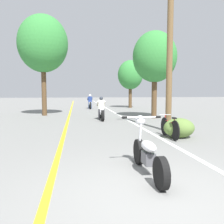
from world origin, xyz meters
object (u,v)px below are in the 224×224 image
at_px(roadside_tree_left, 43,44).
at_px(motorcycle_rider_far, 90,103).
at_px(motorcycle_foreground, 147,153).
at_px(bicycle_parked, 170,128).
at_px(roadside_tree_right_far, 130,75).
at_px(roadside_tree_right_near, 155,57).
at_px(utility_pole, 170,46).
at_px(motorcycle_rider_lead, 101,111).

height_order(roadside_tree_left, motorcycle_rider_far, roadside_tree_left).
bearing_deg(motorcycle_rider_far, motorcycle_foreground, -89.73).
distance_m(roadside_tree_left, motorcycle_rider_far, 8.17).
distance_m(roadside_tree_left, bicycle_parked, 11.14).
bearing_deg(roadside_tree_right_far, roadside_tree_left, -138.80).
distance_m(roadside_tree_right_near, roadside_tree_left, 7.42).
relative_size(roadside_tree_left, motorcycle_rider_far, 3.05).
bearing_deg(motorcycle_foreground, roadside_tree_right_far, 78.04).
height_order(roadside_tree_right_far, roadside_tree_left, roadside_tree_left).
bearing_deg(roadside_tree_right_far, utility_pole, -96.56).
xyz_separation_m(roadside_tree_right_far, bicycle_parked, (-2.09, -15.24, -2.88)).
xyz_separation_m(roadside_tree_left, bicycle_parked, (5.39, -8.70, -4.41)).
height_order(roadside_tree_right_far, motorcycle_rider_far, roadside_tree_right_far).
xyz_separation_m(roadside_tree_right_near, bicycle_parked, (-1.48, -6.10, -3.32)).
bearing_deg(roadside_tree_left, motorcycle_rider_far, 60.42).
height_order(roadside_tree_left, motorcycle_rider_lead, roadside_tree_left).
relative_size(roadside_tree_right_far, bicycle_parked, 2.88).
bearing_deg(motorcycle_rider_far, roadside_tree_right_near, -68.45).
bearing_deg(bicycle_parked, motorcycle_rider_far, 97.49).
height_order(motorcycle_rider_far, bicycle_parked, motorcycle_rider_far).
relative_size(roadside_tree_right_near, roadside_tree_right_far, 1.12).
xyz_separation_m(roadside_tree_right_far, motorcycle_rider_lead, (-3.91, -9.53, -2.74)).
bearing_deg(roadside_tree_right_far, roadside_tree_right_near, -93.83).
height_order(roadside_tree_right_near, motorcycle_rider_lead, roadside_tree_right_near).
xyz_separation_m(roadside_tree_right_near, roadside_tree_right_far, (0.61, 9.14, -0.45)).
height_order(roadside_tree_right_far, bicycle_parked, roadside_tree_right_far).
distance_m(roadside_tree_right_far, motorcycle_foreground, 19.26).
bearing_deg(bicycle_parked, motorcycle_foreground, -118.62).
distance_m(utility_pole, roadside_tree_left, 9.50).
bearing_deg(roadside_tree_right_far, motorcycle_rider_lead, -112.31).
distance_m(roadside_tree_right_far, motorcycle_rider_lead, 10.66).
relative_size(utility_pole, bicycle_parked, 4.09).
xyz_separation_m(utility_pole, bicycle_parked, (-0.49, -1.35, -3.07)).
xyz_separation_m(roadside_tree_right_near, motorcycle_rider_lead, (-3.30, -0.39, -3.18)).
bearing_deg(roadside_tree_right_near, roadside_tree_left, 159.27).
height_order(roadside_tree_right_far, motorcycle_rider_lead, roadside_tree_right_far).
bearing_deg(roadside_tree_left, roadside_tree_right_near, -20.73).
xyz_separation_m(motorcycle_foreground, motorcycle_rider_lead, (0.04, 9.11, 0.08)).
distance_m(roadside_tree_right_near, motorcycle_rider_lead, 4.60).
relative_size(motorcycle_rider_lead, bicycle_parked, 1.26).
bearing_deg(bicycle_parked, motorcycle_rider_lead, 107.65).
height_order(motorcycle_foreground, motorcycle_rider_lead, motorcycle_rider_lead).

